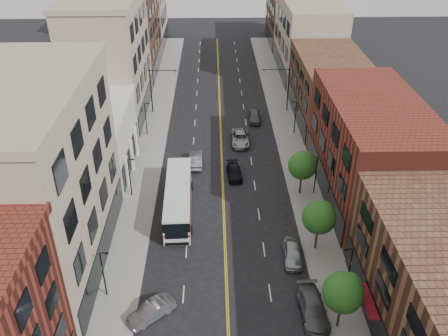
{
  "coord_description": "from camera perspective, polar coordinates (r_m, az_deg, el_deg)",
  "views": [
    {
      "loc": [
        -0.99,
        -23.24,
        32.66
      ],
      "look_at": [
        0.06,
        22.06,
        5.0
      ],
      "focal_mm": 38.0,
      "sensor_mm": 36.0,
      "label": 1
    }
  ],
  "objects": [
    {
      "name": "sidewalk_left",
      "position": [
        67.34,
        -8.86,
        2.06
      ],
      "size": [
        4.0,
        110.0,
        0.15
      ],
      "primitive_type": "cube",
      "color": "gray",
      "rests_on": "ground"
    },
    {
      "name": "lamp_r_2",
      "position": [
        57.06,
        10.95,
        -0.59
      ],
      "size": [
        0.81,
        0.55,
        5.05
      ],
      "color": "black",
      "rests_on": "sidewalk_right"
    },
    {
      "name": "tree_r_2",
      "position": [
        48.11,
        11.46,
        -5.72
      ],
      "size": [
        3.4,
        3.4,
        5.59
      ],
      "color": "black",
      "rests_on": "sidewalk_right"
    },
    {
      "name": "sidewalk_right",
      "position": [
        67.64,
        8.2,
        2.25
      ],
      "size": [
        4.0,
        110.0,
        0.15
      ],
      "primitive_type": "cube",
      "color": "gray",
      "rests_on": "ground"
    },
    {
      "name": "bldg_l_white",
      "position": [
        63.4,
        -15.83,
        3.25
      ],
      "size": [
        10.0,
        14.0,
        8.0
      ],
      "primitive_type": "cube",
      "color": "silver",
      "rests_on": "ground"
    },
    {
      "name": "car_lane_c",
      "position": [
        75.09,
        3.69,
        6.21
      ],
      "size": [
        1.99,
        4.65,
        1.57
      ],
      "primitive_type": "imported",
      "rotation": [
        0.0,
        0.0,
        -0.03
      ],
      "color": "#4B4B50",
      "rests_on": "ground"
    },
    {
      "name": "bldg_r_far_b",
      "position": [
        94.58,
        10.04,
        15.2
      ],
      "size": [
        10.0,
        22.0,
        14.0
      ],
      "primitive_type": "cube",
      "color": "gray",
      "rests_on": "ground"
    },
    {
      "name": "bldg_l_far_b",
      "position": [
        95.99,
        -11.31,
        15.63
      ],
      "size": [
        10.0,
        20.0,
        15.0
      ],
      "primitive_type": "cube",
      "color": "brown",
      "rests_on": "ground"
    },
    {
      "name": "lamp_r_3",
      "position": [
        70.88,
        8.55,
        6.27
      ],
      "size": [
        0.81,
        0.55,
        5.05
      ],
      "color": "black",
      "rests_on": "sidewalk_right"
    },
    {
      "name": "lamp_l_1",
      "position": [
        44.24,
        -14.29,
        -11.99
      ],
      "size": [
        0.81,
        0.55,
        5.05
      ],
      "color": "black",
      "rests_on": "sidewalk_left"
    },
    {
      "name": "city_bus",
      "position": [
        53.97,
        -5.52,
        -3.48
      ],
      "size": [
        3.4,
        12.97,
        3.31
      ],
      "rotation": [
        0.0,
        0.0,
        0.03
      ],
      "color": "silver",
      "rests_on": "ground"
    },
    {
      "name": "car_lane_a",
      "position": [
        60.6,
        1.23,
        -0.5
      ],
      "size": [
        2.15,
        4.54,
        1.28
      ],
      "primitive_type": "imported",
      "rotation": [
        0.0,
        0.0,
        0.08
      ],
      "color": "black",
      "rests_on": "ground"
    },
    {
      "name": "bldg_l_far_a",
      "position": [
        76.76,
        -13.64,
        12.58
      ],
      "size": [
        10.0,
        20.0,
        18.0
      ],
      "primitive_type": "cube",
      "color": "gray",
      "rests_on": "ground"
    },
    {
      "name": "bldg_r_far_a",
      "position": [
        75.8,
        12.66,
        9.23
      ],
      "size": [
        10.0,
        20.0,
        10.0
      ],
      "primitive_type": "cube",
      "color": "brown",
      "rests_on": "ground"
    },
    {
      "name": "lamp_l_2",
      "position": [
        56.68,
        -11.25,
        -0.86
      ],
      "size": [
        0.81,
        0.55,
        5.05
      ],
      "color": "black",
      "rests_on": "sidewalk_left"
    },
    {
      "name": "signal_mast_right",
      "position": [
        77.38,
        7.23,
        9.92
      ],
      "size": [
        4.49,
        0.18,
        7.2
      ],
      "color": "black",
      "rests_on": "sidewalk_right"
    },
    {
      "name": "car_parked_mid",
      "position": [
        43.62,
        10.63,
        -16.25
      ],
      "size": [
        2.46,
        5.57,
        1.59
      ],
      "primitive_type": "imported",
      "rotation": [
        0.0,
        0.0,
        0.04
      ],
      "color": "#555459",
      "rests_on": "ground"
    },
    {
      "name": "bldg_r_far_c",
      "position": [
        114.0,
        8.16,
        17.32
      ],
      "size": [
        10.0,
        18.0,
        11.0
      ],
      "primitive_type": "cube",
      "color": "brown",
      "rests_on": "ground"
    },
    {
      "name": "car_lane_behind",
      "position": [
        63.11,
        -3.42,
        1.02
      ],
      "size": [
        1.83,
        4.91,
        1.6
      ],
      "primitive_type": "imported",
      "rotation": [
        0.0,
        0.0,
        3.17
      ],
      "color": "#535258",
      "rests_on": "ground"
    },
    {
      "name": "car_angle_b",
      "position": [
        43.28,
        -8.75,
        -16.65
      ],
      "size": [
        4.34,
        4.01,
        1.45
      ],
      "primitive_type": "imported",
      "rotation": [
        0.0,
        0.0,
        -0.87
      ],
      "color": "#989BA0",
      "rests_on": "ground"
    },
    {
      "name": "lamp_r_1",
      "position": [
        44.72,
        14.82,
        -11.51
      ],
      "size": [
        0.81,
        0.55,
        5.05
      ],
      "color": "black",
      "rests_on": "sidewalk_right"
    },
    {
      "name": "tree_r_1",
      "position": [
        40.84,
        14.24,
        -14.18
      ],
      "size": [
        3.4,
        3.4,
        5.59
      ],
      "color": "black",
      "rests_on": "sidewalk_right"
    },
    {
      "name": "signal_mast_left",
      "position": [
        77.11,
        -8.27,
        9.77
      ],
      "size": [
        4.49,
        0.18,
        7.2
      ],
      "color": "black",
      "rests_on": "sidewalk_left"
    },
    {
      "name": "tree_r_3",
      "position": [
        56.22,
        9.5,
        0.42
      ],
      "size": [
        3.4,
        3.4,
        5.59
      ],
      "color": "black",
      "rests_on": "sidewalk_right"
    },
    {
      "name": "car_lane_b",
      "position": [
        68.44,
        1.97,
        3.61
      ],
      "size": [
        2.61,
        5.58,
        1.55
      ],
      "primitive_type": "imported",
      "rotation": [
        0.0,
        0.0,
        -0.01
      ],
      "color": "#93969A",
      "rests_on": "ground"
    },
    {
      "name": "lamp_l_3",
      "position": [
        70.57,
        -9.37,
        6.08
      ],
      "size": [
        0.81,
        0.55,
        5.05
      ],
      "color": "black",
      "rests_on": "sidewalk_left"
    },
    {
      "name": "bldg_l_tanoffice",
      "position": [
        46.15,
        -21.42,
        -1.88
      ],
      "size": [
        10.0,
        22.0,
        18.0
      ],
      "primitive_type": "cube",
      "color": "gray",
      "rests_on": "ground"
    },
    {
      "name": "car_parked_far",
      "position": [
        48.51,
        8.26,
        -10.11
      ],
      "size": [
        2.13,
        4.6,
        1.53
      ],
      "primitive_type": "imported",
      "rotation": [
        0.0,
        0.0,
        -0.07
      ],
      "color": "#9B9EA2",
      "rests_on": "ground"
    },
    {
      "name": "bldg_r_mid",
      "position": [
        57.15,
        17.2,
        2.08
      ],
      "size": [
        10.0,
        22.0,
        12.0
      ],
      "primitive_type": "cube",
      "color": "maroon",
      "rests_on": "ground"
    }
  ]
}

